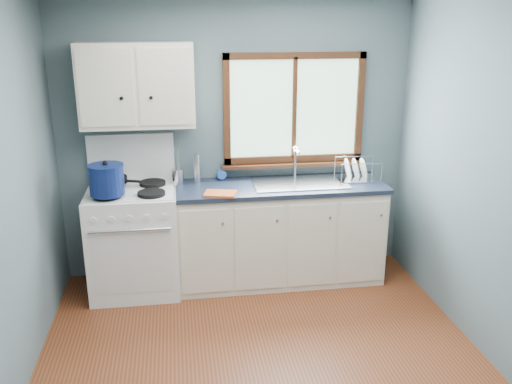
{
  "coord_description": "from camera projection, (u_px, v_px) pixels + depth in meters",
  "views": [
    {
      "loc": [
        -0.54,
        -3.05,
        2.33
      ],
      "look_at": [
        0.05,
        0.9,
        1.05
      ],
      "focal_mm": 38.0,
      "sensor_mm": 36.0,
      "label": 1
    }
  ],
  "objects": [
    {
      "name": "floor",
      "position": [
        268.0,
        381.0,
        3.67
      ],
      "size": [
        3.2,
        3.6,
        0.02
      ],
      "primitive_type": "cube",
      "color": "brown",
      "rests_on": "ground"
    },
    {
      "name": "wall_back",
      "position": [
        236.0,
        142.0,
        4.99
      ],
      "size": [
        3.2,
        0.02,
        2.5
      ],
      "primitive_type": "cube",
      "color": "slate",
      "rests_on": "ground"
    },
    {
      "name": "gas_range",
      "position": [
        134.0,
        238.0,
        4.77
      ],
      "size": [
        0.76,
        0.69,
        1.36
      ],
      "color": "white",
      "rests_on": "floor"
    },
    {
      "name": "base_cabinets",
      "position": [
        279.0,
        237.0,
        4.99
      ],
      "size": [
        1.85,
        0.6,
        0.88
      ],
      "color": "silver",
      "rests_on": "floor"
    },
    {
      "name": "countertop",
      "position": [
        280.0,
        187.0,
        4.84
      ],
      "size": [
        1.89,
        0.64,
        0.04
      ],
      "primitive_type": "cube",
      "color": "black",
      "rests_on": "base_cabinets"
    },
    {
      "name": "sink",
      "position": [
        299.0,
        190.0,
        4.88
      ],
      "size": [
        0.84,
        0.46,
        0.44
      ],
      "color": "silver",
      "rests_on": "countertop"
    },
    {
      "name": "window",
      "position": [
        294.0,
        117.0,
        4.96
      ],
      "size": [
        1.36,
        0.1,
        1.03
      ],
      "color": "#9EC6A8",
      "rests_on": "wall_back"
    },
    {
      "name": "upper_cabinets",
      "position": [
        137.0,
        85.0,
        4.53
      ],
      "size": [
        0.95,
        0.35,
        0.7
      ],
      "color": "silver",
      "rests_on": "wall_back"
    },
    {
      "name": "skillet",
      "position": [
        112.0,
        180.0,
        4.73
      ],
      "size": [
        0.44,
        0.35,
        0.06
      ],
      "rotation": [
        0.0,
        0.0,
        -0.34
      ],
      "color": "black",
      "rests_on": "gas_range"
    },
    {
      "name": "stockpot",
      "position": [
        106.0,
        179.0,
        4.4
      ],
      "size": [
        0.38,
        0.38,
        0.29
      ],
      "rotation": [
        0.0,
        0.0,
        -0.38
      ],
      "color": "#0C1A4F",
      "rests_on": "gas_range"
    },
    {
      "name": "utensil_crock",
      "position": [
        178.0,
        176.0,
        4.84
      ],
      "size": [
        0.13,
        0.13,
        0.34
      ],
      "rotation": [
        0.0,
        0.0,
        0.27
      ],
      "color": "silver",
      "rests_on": "countertop"
    },
    {
      "name": "thermos",
      "position": [
        197.0,
        168.0,
        4.85
      ],
      "size": [
        0.07,
        0.07,
        0.26
      ],
      "primitive_type": "cylinder",
      "rotation": [
        0.0,
        0.0,
        0.1
      ],
      "color": "silver",
      "rests_on": "countertop"
    },
    {
      "name": "soap_bottle",
      "position": [
        222.0,
        167.0,
        4.91
      ],
      "size": [
        0.1,
        0.1,
        0.25
      ],
      "primitive_type": "imported",
      "rotation": [
        0.0,
        0.0,
        -0.04
      ],
      "color": "#2353A5",
      "rests_on": "countertop"
    },
    {
      "name": "dish_towel",
      "position": [
        220.0,
        194.0,
        4.55
      ],
      "size": [
        0.3,
        0.25,
        0.02
      ],
      "primitive_type": "cube",
      "rotation": [
        0.0,
        0.0,
        -0.25
      ],
      "color": "#BF5322",
      "rests_on": "countertop"
    },
    {
      "name": "dish_rack",
      "position": [
        356.0,
        174.0,
        4.98
      ],
      "size": [
        0.4,
        0.31,
        0.2
      ],
      "rotation": [
        0.0,
        0.0,
        -0.06
      ],
      "color": "silver",
      "rests_on": "countertop"
    }
  ]
}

